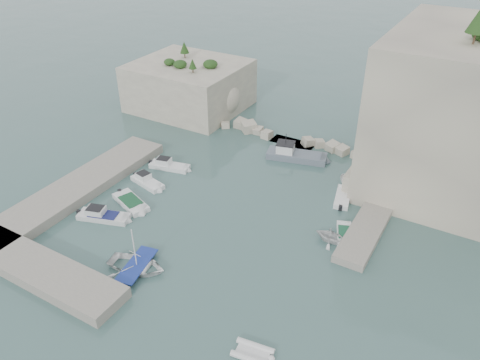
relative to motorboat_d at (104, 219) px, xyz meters
The scene contains 19 objects.
ground 11.42m from the motorboat_d, 18.13° to the left, with size 400.00×400.00×0.00m, color #426461.
cliff_terrace 32.18m from the motorboat_d, 42.10° to the left, with size 8.00×10.00×2.50m, color beige.
outcrop_west 30.19m from the motorboat_d, 107.76° to the left, with size 16.00×14.00×7.00m, color beige.
quay_west 6.68m from the motorboat_d, 157.42° to the left, with size 5.00×24.00×1.10m, color #9E9689.
quay_south 9.00m from the motorboat_d, 84.53° to the right, with size 18.00×4.00×1.10m, color #9E9689.
ledge_east 27.88m from the motorboat_d, 29.10° to the left, with size 3.00×16.00×0.80m, color #9E9689.
breakwater 27.40m from the motorboat_d, 68.91° to the left, with size 28.00×3.00×1.40m, color beige.
motorboat_d is the anchor object (origin of this frame).
motorboat_b 7.45m from the motorboat_d, 92.59° to the left, with size 4.92×1.61×1.40m, color white, non-canonical shape.
motorboat_c 3.45m from the motorboat_d, 78.26° to the left, with size 5.44×1.98×0.70m, color white, non-canonical shape.
motorboat_a 11.72m from the motorboat_d, 91.91° to the left, with size 5.42×1.61×1.40m, color white, non-canonical shape.
rowboat 9.00m from the motorboat_d, 27.15° to the right, with size 3.88×5.43×1.13m, color white.
inflatable_dinghy 22.52m from the motorboat_d, 17.74° to the right, with size 3.25×1.57×0.44m, color silver, non-canonical shape.
tender_east_a 23.34m from the motorboat_d, 20.93° to the left, with size 2.74×3.18×1.67m, color silver.
tender_east_b 24.66m from the motorboat_d, 23.18° to the left, with size 4.16×1.42×0.70m, color silver, non-canonical shape.
tender_east_c 25.81m from the motorboat_d, 38.10° to the left, with size 4.78×1.54×0.70m, color white, non-canonical shape.
tender_east_d 27.55m from the motorboat_d, 40.98° to the left, with size 1.57×4.18×1.61m, color white.
work_boat 24.84m from the motorboat_d, 60.71° to the left, with size 8.21×2.43×2.20m, color slate, non-canonical shape.
rowboat_mast 9.39m from the motorboat_d, 27.15° to the right, with size 0.10×0.10×4.20m, color white.
Camera 1 is at (21.05, -30.33, 29.34)m, focal length 35.00 mm.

